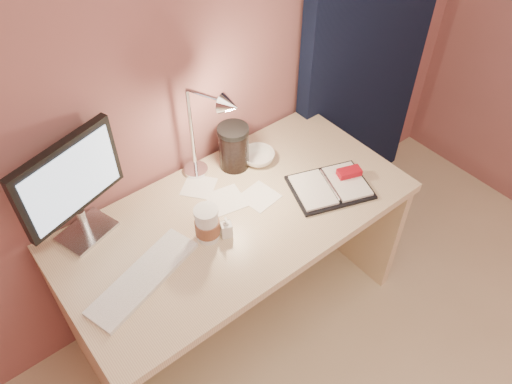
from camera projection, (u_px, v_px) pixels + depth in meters
room at (361, 16)px, 2.25m from camera, size 3.50×3.50×3.50m
desk at (227, 239)px, 2.15m from camera, size 1.40×0.70×0.73m
monitor at (70, 184)px, 1.69m from camera, size 0.39×0.20×0.43m
keyboard at (144, 278)px, 1.72m from camera, size 0.46×0.25×0.02m
planner at (332, 185)px, 2.04m from camera, size 0.37×0.33×0.05m
paper_a at (259, 197)px, 2.01m from camera, size 0.15×0.15×0.00m
paper_b at (226, 200)px, 1.99m from camera, size 0.17×0.17×0.00m
paper_c at (199, 187)px, 2.05m from camera, size 0.18×0.18×0.00m
coffee_cup at (207, 225)px, 1.81m from camera, size 0.09×0.09×0.15m
bowl at (258, 157)px, 2.15m from camera, size 0.16×0.16×0.05m
lotion_bottle at (226, 227)px, 1.84m from camera, size 0.05×0.05×0.09m
dark_jar at (234, 149)px, 2.08m from camera, size 0.13×0.13×0.18m
desk_lamp at (195, 137)px, 1.85m from camera, size 0.17×0.27×0.44m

